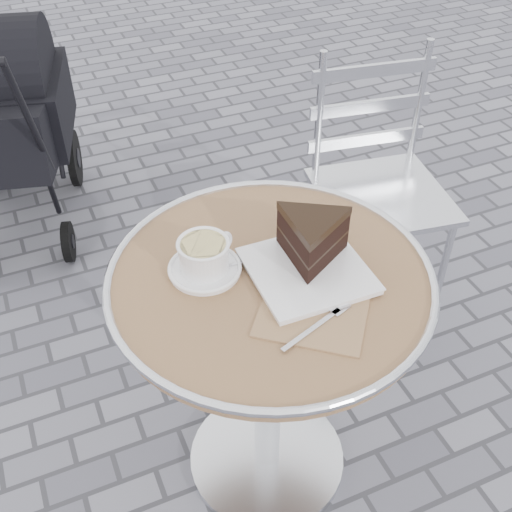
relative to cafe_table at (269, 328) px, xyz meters
name	(u,v)px	position (x,y,z in m)	size (l,w,h in m)	color
ground	(267,460)	(0.00, 0.00, -0.57)	(80.00, 80.00, 0.00)	slate
cafe_table	(269,328)	(0.00, 0.00, 0.00)	(0.72, 0.72, 0.74)	silver
cappuccino_set	(205,258)	(-0.12, 0.07, 0.20)	(0.18, 0.16, 0.08)	white
cake_plate_set	(311,246)	(0.09, -0.01, 0.22)	(0.31, 0.37, 0.13)	#976F52
bistro_chair	(374,156)	(0.63, 0.56, -0.01)	(0.46, 0.46, 0.90)	silver
baby_stroller	(8,127)	(-0.44, 1.49, -0.15)	(0.61, 0.96, 0.92)	black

